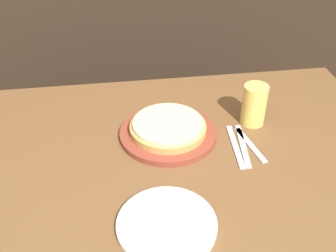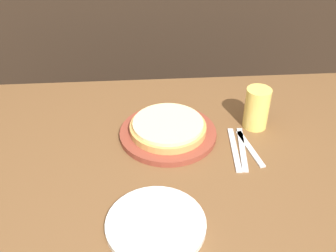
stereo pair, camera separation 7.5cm
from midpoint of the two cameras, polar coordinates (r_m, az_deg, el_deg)
dining_table at (r=1.51m, az=-1.95°, el=-14.58°), size 1.55×0.94×0.74m
pizza_on_board at (r=1.29m, az=-1.66°, el=-0.61°), size 0.32×0.32×0.06m
beer_glass at (r=1.35m, az=10.88°, el=3.24°), size 0.08×0.08×0.14m
dinner_plate at (r=1.02m, az=-2.36°, el=-14.18°), size 0.26×0.26×0.02m
fork at (r=1.27m, az=8.08°, el=-2.94°), size 0.03×0.22×0.00m
dinner_knife at (r=1.28m, az=9.16°, el=-2.84°), size 0.05×0.22×0.00m
spoon at (r=1.29m, az=10.23°, el=-2.73°), size 0.05×0.18×0.00m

